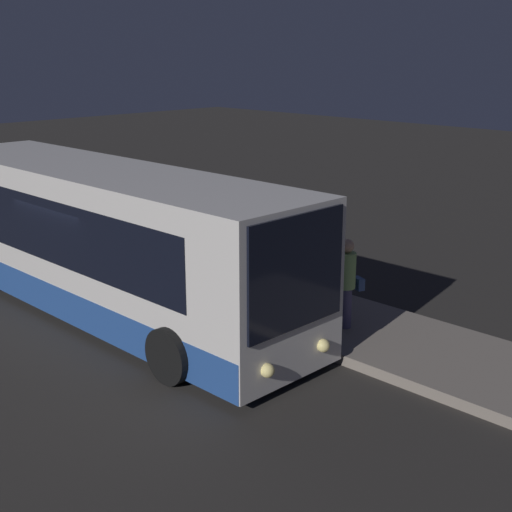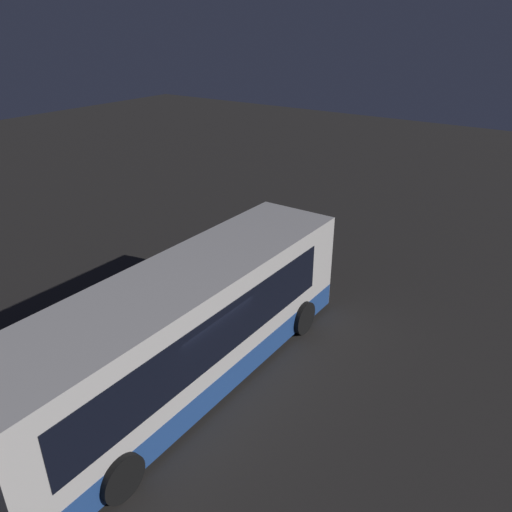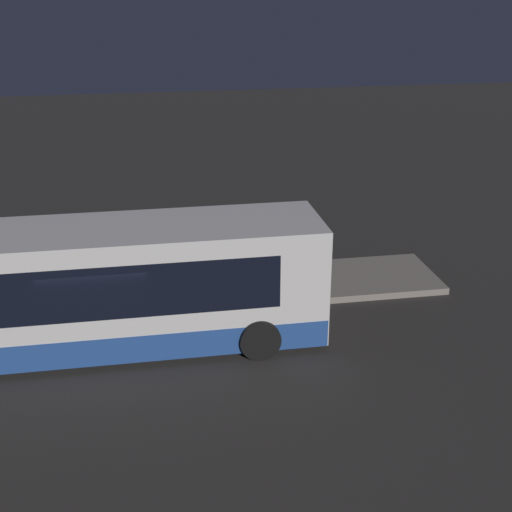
{
  "view_description": "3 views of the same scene",
  "coord_description": "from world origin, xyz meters",
  "views": [
    {
      "loc": [
        12.83,
        -7.98,
        5.58
      ],
      "look_at": [
        4.11,
        0.84,
        1.95
      ],
      "focal_mm": 50.0,
      "sensor_mm": 36.0,
      "label": 1
    },
    {
      "loc": [
        -7.32,
        -7.18,
        8.6
      ],
      "look_at": [
        4.11,
        0.84,
        1.95
      ],
      "focal_mm": 35.0,
      "sensor_mm": 36.0,
      "label": 2
    },
    {
      "loc": [
        1.11,
        -16.07,
        8.91
      ],
      "look_at": [
        4.11,
        0.84,
        1.95
      ],
      "focal_mm": 50.0,
      "sensor_mm": 36.0,
      "label": 3
    }
  ],
  "objects": [
    {
      "name": "ground",
      "position": [
        0.0,
        0.0,
        0.0
      ],
      "size": [
        80.0,
        80.0,
        0.0
      ],
      "primitive_type": "plane",
      "color": "#2B2826"
    },
    {
      "name": "passenger_boarding",
      "position": [
        3.91,
        2.66,
        1.17
      ],
      "size": [
        0.68,
        0.54,
        1.82
      ],
      "rotation": [
        0.0,
        0.0,
        -1.89
      ],
      "color": "#2D2D33",
      "rests_on": "platform"
    },
    {
      "name": "platform",
      "position": [
        0.0,
        2.99,
        0.1
      ],
      "size": [
        20.0,
        2.78,
        0.2
      ],
      "color": "slate",
      "rests_on": "ground"
    },
    {
      "name": "suitcase",
      "position": [
        3.49,
        3.1,
        0.5
      ],
      "size": [
        0.38,
        0.22,
        0.83
      ],
      "color": "beige",
      "rests_on": "platform"
    },
    {
      "name": "sign_post",
      "position": [
        -0.16,
        2.34,
        1.59
      ],
      "size": [
        0.1,
        0.62,
        2.2
      ],
      "color": "#4C4C51",
      "rests_on": "platform"
    },
    {
      "name": "bus_lead",
      "position": [
        0.14,
        0.24,
        1.58
      ],
      "size": [
        10.99,
        2.83,
        3.16
      ],
      "color": "silver",
      "rests_on": "ground"
    },
    {
      "name": "passenger_waiting",
      "position": [
        0.2,
        3.42,
        1.09
      ],
      "size": [
        0.58,
        0.44,
        1.65
      ],
      "rotation": [
        0.0,
        0.0,
        1.3
      ],
      "color": "gray",
      "rests_on": "platform"
    },
    {
      "name": "trash_bin",
      "position": [
        2.91,
        3.9,
        0.52
      ],
      "size": [
        0.44,
        0.44,
        0.65
      ],
      "color": "#2D4C33",
      "rests_on": "platform"
    },
    {
      "name": "passenger_with_bags",
      "position": [
        4.73,
        2.74,
        1.19
      ],
      "size": [
        0.5,
        0.62,
        1.82
      ],
      "rotation": [
        0.0,
        0.0,
        -0.37
      ],
      "color": "#4C476B",
      "rests_on": "platform"
    }
  ]
}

